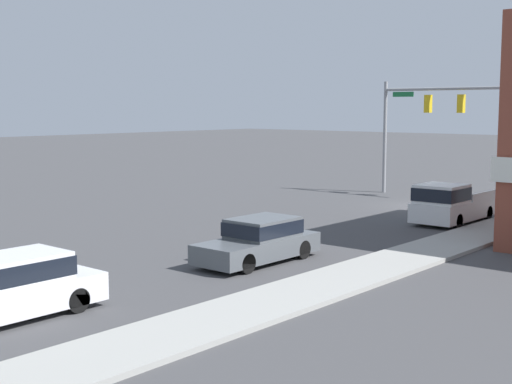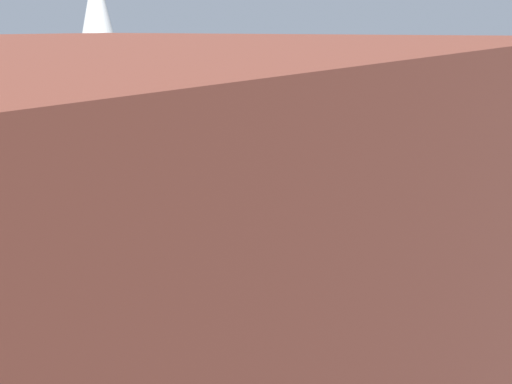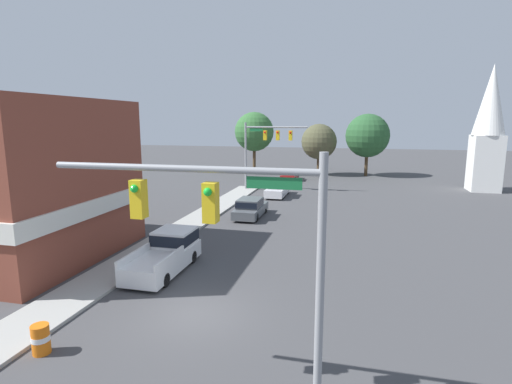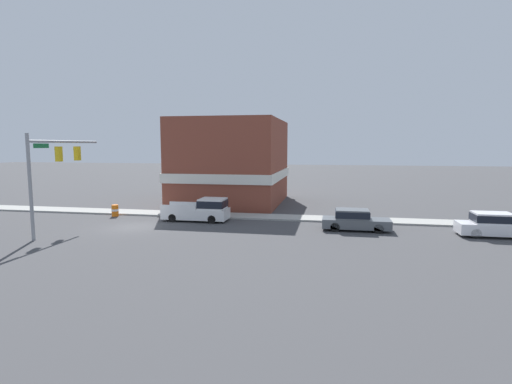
# 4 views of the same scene
# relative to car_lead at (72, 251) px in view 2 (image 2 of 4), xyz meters

# --- Properties ---
(car_lead) EXTENTS (1.86, 4.80, 1.51)m
(car_lead) POSITION_rel_car_lead_xyz_m (0.00, 0.00, 0.00)
(car_lead) COLOR black
(car_lead) RESTS_ON ground
(pickup_truck_parked) EXTENTS (2.01, 5.27, 1.86)m
(pickup_truck_parked) POSITION_rel_car_lead_xyz_m (-1.29, -11.97, 0.13)
(pickup_truck_parked) COLOR black
(pickup_truck_parked) RESTS_ON ground
(corner_brick_building) EXTENTS (13.21, 10.56, 8.73)m
(corner_brick_building) POSITION_rel_car_lead_xyz_m (-11.85, -12.07, 3.45)
(corner_brick_building) COLOR brown
(corner_brick_building) RESTS_ON ground
(church_steeple) EXTENTS (3.24, 3.24, 13.43)m
(church_steeple) POSITION_rel_car_lead_xyz_m (21.62, 17.69, 6.24)
(church_steeple) COLOR white
(church_steeple) RESTS_ON ground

